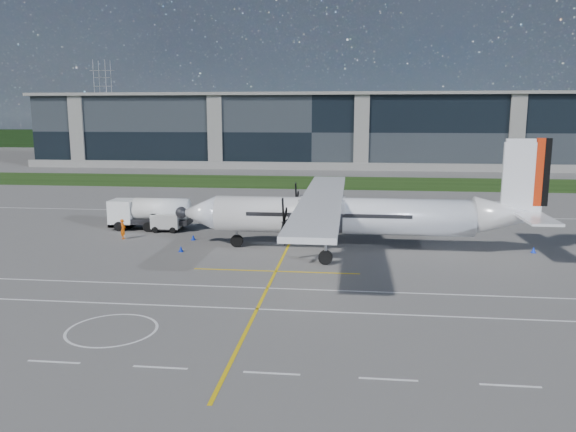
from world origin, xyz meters
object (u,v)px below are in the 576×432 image
object	(u,v)px
fuel_tanker_truck	(145,214)
baggage_tug	(166,223)
turboprop_aircraft	(356,195)
ground_crew_person	(123,228)
safety_cone_nose_port	(181,249)
pylon_west	(104,103)
safety_cone_stbdwing	(336,215)
safety_cone_tail	(534,250)
safety_cone_nose_stbd	(193,237)

from	to	relation	value
fuel_tanker_truck	baggage_tug	world-z (taller)	fuel_tanker_truck
turboprop_aircraft	baggage_tug	world-z (taller)	turboprop_aircraft
ground_crew_person	safety_cone_nose_port	world-z (taller)	ground_crew_person
pylon_west	turboprop_aircraft	size ratio (longest dim) A/B	0.97
pylon_west	safety_cone_nose_port	world-z (taller)	pylon_west
safety_cone_stbdwing	ground_crew_person	bearing A→B (deg)	-144.78
safety_cone_stbdwing	safety_cone_nose_port	bearing A→B (deg)	-125.06
turboprop_aircraft	safety_cone_stbdwing	size ratio (longest dim) A/B	62.00
turboprop_aircraft	safety_cone_nose_port	world-z (taller)	turboprop_aircraft
safety_cone_tail	safety_cone_stbdwing	xyz separation A→B (m)	(-16.43, 14.45, 0.00)
turboprop_aircraft	baggage_tug	size ratio (longest dim) A/B	10.81
pylon_west	safety_cone_nose_stbd	size ratio (longest dim) A/B	60.00
pylon_west	safety_cone_stbdwing	bearing A→B (deg)	-57.05
fuel_tanker_truck	baggage_tug	distance (m)	2.64
pylon_west	safety_cone_nose_port	distance (m)	169.08
pylon_west	safety_cone_nose_port	xyz separation A→B (m)	(74.48, -151.07, -14.75)
turboprop_aircraft	safety_cone_nose_port	bearing A→B (deg)	-171.38
safety_cone_tail	ground_crew_person	bearing A→B (deg)	178.09
baggage_tug	safety_cone_tail	distance (m)	32.81
safety_cone_tail	turboprop_aircraft	bearing A→B (deg)	-176.98
fuel_tanker_truck	safety_cone_stbdwing	size ratio (longest dim) A/B	16.48
fuel_tanker_truck	safety_cone_nose_port	bearing A→B (deg)	-53.82
safety_cone_stbdwing	fuel_tanker_truck	bearing A→B (deg)	-154.43
safety_cone_tail	safety_cone_stbdwing	bearing A→B (deg)	138.67
safety_cone_tail	safety_cone_nose_port	world-z (taller)	same
safety_cone_nose_stbd	safety_cone_nose_port	size ratio (longest dim) A/B	1.00
ground_crew_person	baggage_tug	bearing A→B (deg)	-43.33
baggage_tug	ground_crew_person	size ratio (longest dim) A/B	1.38
baggage_tug	safety_cone_stbdwing	world-z (taller)	baggage_tug
fuel_tanker_truck	baggage_tug	size ratio (longest dim) A/B	2.87
fuel_tanker_truck	ground_crew_person	distance (m)	4.50
safety_cone_tail	safety_cone_nose_port	xyz separation A→B (m)	(-28.62, -2.91, 0.00)
turboprop_aircraft	fuel_tanker_truck	xyz separation A→B (m)	(-20.43, 6.39, -3.10)
ground_crew_person	safety_cone_nose_stbd	world-z (taller)	ground_crew_person
safety_cone_tail	safety_cone_nose_port	distance (m)	28.77
baggage_tug	pylon_west	bearing A→B (deg)	116.24
turboprop_aircraft	ground_crew_person	xyz separation A→B (m)	(-20.80, 1.94, -3.61)
pylon_west	ground_crew_person	world-z (taller)	pylon_west
fuel_tanker_truck	safety_cone_tail	bearing A→B (deg)	-9.17
baggage_tug	safety_cone_stbdwing	distance (m)	18.70
baggage_tug	ground_crew_person	distance (m)	4.59
ground_crew_person	safety_cone_nose_port	distance (m)	7.82
baggage_tug	safety_cone_stbdwing	xyz separation A→B (m)	(16.02, 9.63, -0.61)
ground_crew_person	safety_cone_tail	size ratio (longest dim) A/B	4.16
turboprop_aircraft	safety_cone_stbdwing	xyz separation A→B (m)	(-1.99, 15.22, -4.40)
pylon_west	fuel_tanker_truck	bearing A→B (deg)	-64.42
turboprop_aircraft	ground_crew_person	distance (m)	21.20
safety_cone_nose_port	safety_cone_nose_stbd	bearing A→B (deg)	92.82
pylon_west	safety_cone_stbdwing	distance (m)	160.02
safety_cone_nose_port	safety_cone_stbdwing	bearing A→B (deg)	54.94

